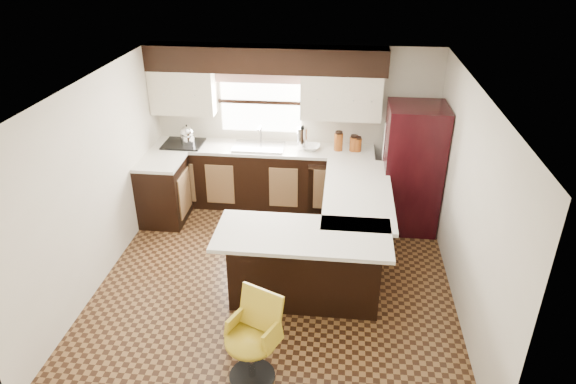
# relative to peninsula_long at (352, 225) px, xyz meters

# --- Properties ---
(floor) EXTENTS (4.40, 4.40, 0.00)m
(floor) POSITION_rel_peninsula_long_xyz_m (-0.90, -0.62, -0.45)
(floor) COLOR #49301A
(floor) RESTS_ON ground
(ceiling) EXTENTS (4.40, 4.40, 0.00)m
(ceiling) POSITION_rel_peninsula_long_xyz_m (-0.90, -0.62, 1.95)
(ceiling) COLOR silver
(ceiling) RESTS_ON wall_back
(wall_back) EXTENTS (4.40, 0.00, 4.40)m
(wall_back) POSITION_rel_peninsula_long_xyz_m (-0.90, 1.58, 0.75)
(wall_back) COLOR beige
(wall_back) RESTS_ON floor
(wall_front) EXTENTS (4.40, 0.00, 4.40)m
(wall_front) POSITION_rel_peninsula_long_xyz_m (-0.90, -2.83, 0.75)
(wall_front) COLOR beige
(wall_front) RESTS_ON floor
(wall_left) EXTENTS (0.00, 4.40, 4.40)m
(wall_left) POSITION_rel_peninsula_long_xyz_m (-3.00, -0.62, 0.75)
(wall_left) COLOR beige
(wall_left) RESTS_ON floor
(wall_right) EXTENTS (0.00, 4.40, 4.40)m
(wall_right) POSITION_rel_peninsula_long_xyz_m (1.20, -0.62, 0.75)
(wall_right) COLOR beige
(wall_right) RESTS_ON floor
(base_cab_back) EXTENTS (3.30, 0.60, 0.90)m
(base_cab_back) POSITION_rel_peninsula_long_xyz_m (-1.35, 1.28, 0.00)
(base_cab_back) COLOR black
(base_cab_back) RESTS_ON floor
(base_cab_left) EXTENTS (0.60, 0.70, 0.90)m
(base_cab_left) POSITION_rel_peninsula_long_xyz_m (-2.70, 0.62, 0.00)
(base_cab_left) COLOR black
(base_cab_left) RESTS_ON floor
(counter_back) EXTENTS (3.30, 0.60, 0.04)m
(counter_back) POSITION_rel_peninsula_long_xyz_m (-1.35, 1.28, 0.47)
(counter_back) COLOR silver
(counter_back) RESTS_ON base_cab_back
(counter_left) EXTENTS (0.60, 0.70, 0.04)m
(counter_left) POSITION_rel_peninsula_long_xyz_m (-2.70, 0.62, 0.47)
(counter_left) COLOR silver
(counter_left) RESTS_ON base_cab_left
(soffit) EXTENTS (3.40, 0.35, 0.36)m
(soffit) POSITION_rel_peninsula_long_xyz_m (-1.30, 1.40, 1.77)
(soffit) COLOR black
(soffit) RESTS_ON wall_back
(upper_cab_left) EXTENTS (0.94, 0.35, 0.64)m
(upper_cab_left) POSITION_rel_peninsula_long_xyz_m (-2.52, 1.40, 1.27)
(upper_cab_left) COLOR beige
(upper_cab_left) RESTS_ON wall_back
(upper_cab_right) EXTENTS (1.14, 0.35, 0.64)m
(upper_cab_right) POSITION_rel_peninsula_long_xyz_m (-0.22, 1.40, 1.27)
(upper_cab_right) COLOR beige
(upper_cab_right) RESTS_ON wall_back
(window_pane) EXTENTS (1.20, 0.02, 0.90)m
(window_pane) POSITION_rel_peninsula_long_xyz_m (-1.40, 1.56, 1.10)
(window_pane) COLOR white
(window_pane) RESTS_ON wall_back
(valance) EXTENTS (1.30, 0.06, 0.18)m
(valance) POSITION_rel_peninsula_long_xyz_m (-1.40, 1.52, 1.49)
(valance) COLOR #D19B93
(valance) RESTS_ON wall_back
(sink) EXTENTS (0.75, 0.45, 0.03)m
(sink) POSITION_rel_peninsula_long_xyz_m (-1.40, 1.25, 0.51)
(sink) COLOR #B2B2B7
(sink) RESTS_ON counter_back
(dishwasher) EXTENTS (0.58, 0.03, 0.78)m
(dishwasher) POSITION_rel_peninsula_long_xyz_m (-0.35, 0.99, -0.02)
(dishwasher) COLOR black
(dishwasher) RESTS_ON floor
(cooktop) EXTENTS (0.58, 0.50, 0.02)m
(cooktop) POSITION_rel_peninsula_long_xyz_m (-2.55, 1.25, 0.51)
(cooktop) COLOR black
(cooktop) RESTS_ON counter_back
(peninsula_long) EXTENTS (0.60, 1.95, 0.90)m
(peninsula_long) POSITION_rel_peninsula_long_xyz_m (0.00, 0.00, 0.00)
(peninsula_long) COLOR black
(peninsula_long) RESTS_ON floor
(peninsula_return) EXTENTS (1.65, 0.60, 0.90)m
(peninsula_return) POSITION_rel_peninsula_long_xyz_m (-0.53, -0.97, 0.00)
(peninsula_return) COLOR black
(peninsula_return) RESTS_ON floor
(counter_pen_long) EXTENTS (0.84, 1.95, 0.04)m
(counter_pen_long) POSITION_rel_peninsula_long_xyz_m (0.05, 0.00, 0.47)
(counter_pen_long) COLOR silver
(counter_pen_long) RESTS_ON peninsula_long
(counter_pen_return) EXTENTS (1.89, 0.84, 0.04)m
(counter_pen_return) POSITION_rel_peninsula_long_xyz_m (-0.55, -1.06, 0.47)
(counter_pen_return) COLOR silver
(counter_pen_return) RESTS_ON peninsula_return
(refrigerator) EXTENTS (0.77, 0.74, 1.79)m
(refrigerator) POSITION_rel_peninsula_long_xyz_m (0.80, 0.86, 0.45)
(refrigerator) COLOR black
(refrigerator) RESTS_ON floor
(bar_chair) EXTENTS (0.64, 0.64, 0.90)m
(bar_chair) POSITION_rel_peninsula_long_xyz_m (-0.92, -2.20, 0.00)
(bar_chair) COLOR gold
(bar_chair) RESTS_ON floor
(kettle) EXTENTS (0.21, 0.21, 0.29)m
(kettle) POSITION_rel_peninsula_long_xyz_m (-2.47, 1.26, 0.66)
(kettle) COLOR silver
(kettle) RESTS_ON cooktop
(percolator) EXTENTS (0.15, 0.15, 0.33)m
(percolator) POSITION_rel_peninsula_long_xyz_m (-0.76, 1.28, 0.66)
(percolator) COLOR silver
(percolator) RESTS_ON counter_back
(mixing_bowl) EXTENTS (0.28, 0.28, 0.07)m
(mixing_bowl) POSITION_rel_peninsula_long_xyz_m (-0.63, 1.28, 0.53)
(mixing_bowl) COLOR white
(mixing_bowl) RESTS_ON counter_back
(canister_large) EXTENTS (0.13, 0.13, 0.26)m
(canister_large) POSITION_rel_peninsula_long_xyz_m (-0.23, 1.30, 0.62)
(canister_large) COLOR brown
(canister_large) RESTS_ON counter_back
(canister_med) EXTENTS (0.13, 0.13, 0.21)m
(canister_med) POSITION_rel_peninsula_long_xyz_m (-0.01, 1.30, 0.60)
(canister_med) COLOR brown
(canister_med) RESTS_ON counter_back
(canister_small) EXTENTS (0.13, 0.13, 0.19)m
(canister_small) POSITION_rel_peninsula_long_xyz_m (0.04, 1.30, 0.59)
(canister_small) COLOR brown
(canister_small) RESTS_ON counter_back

